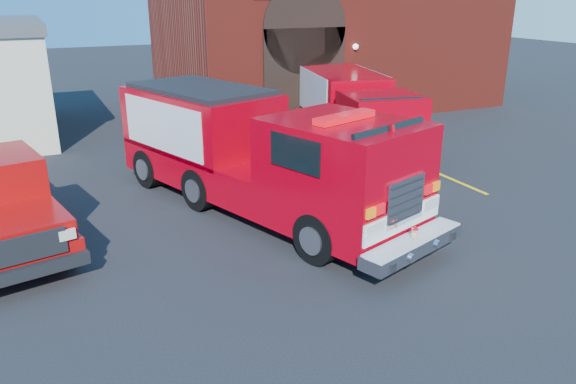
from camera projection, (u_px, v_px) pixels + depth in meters
name	position (u px, v px, depth m)	size (l,w,h in m)	color
ground	(267.00, 227.00, 13.53)	(100.00, 100.00, 0.00)	black
parking_stripe_near	(452.00, 179.00, 16.97)	(0.12, 3.00, 0.01)	yellow
parking_stripe_mid	(394.00, 154.00, 19.52)	(0.12, 3.00, 0.01)	yellow
parking_stripe_far	(349.00, 135.00, 22.08)	(0.12, 3.00, 0.01)	yellow
fire_station	(323.00, 15.00, 27.59)	(15.20, 10.20, 8.45)	maroon
fire_engine	(256.00, 152.00, 14.17)	(5.59, 9.94, 2.96)	black
secondary_truck	(353.00, 109.00, 20.09)	(4.03, 8.16, 2.54)	black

